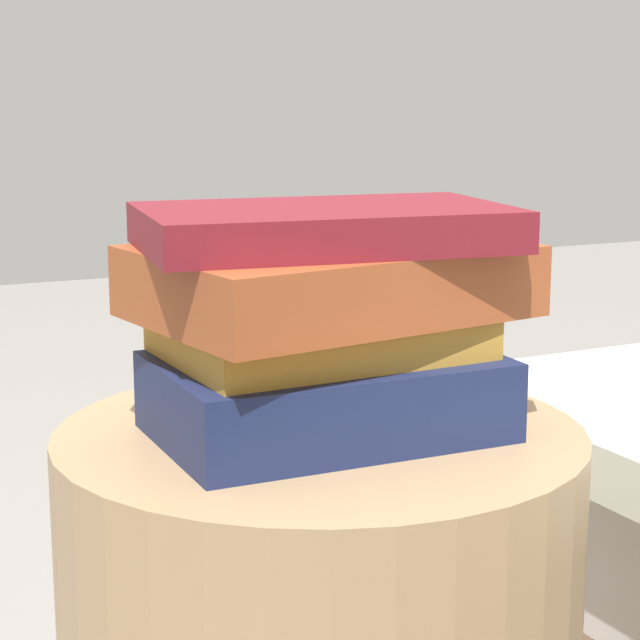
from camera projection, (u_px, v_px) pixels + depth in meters
name	position (u px, v px, depth m)	size (l,w,h in m)	color
book_navy	(321.00, 397.00, 0.94)	(0.27, 0.18, 0.06)	#19234C
book_ochre	(319.00, 336.00, 0.94)	(0.24, 0.17, 0.03)	#B7842D
book_rust	(332.00, 281.00, 0.94)	(0.29, 0.20, 0.06)	#994723
book_maroon	(328.00, 227.00, 0.92)	(0.29, 0.17, 0.03)	maroon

